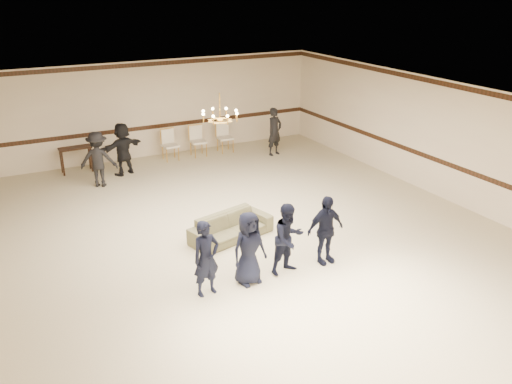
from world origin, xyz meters
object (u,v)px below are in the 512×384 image
(settee, at_px, (231,227))
(banquet_chair_right, at_px, (225,138))
(banquet_chair_left, at_px, (170,145))
(chandelier, at_px, (220,107))
(adult_right, at_px, (275,132))
(banquet_chair_mid, at_px, (198,141))
(console_table, at_px, (76,160))
(boy_d, at_px, (325,230))
(adult_left, at_px, (98,159))
(boy_b, at_px, (249,248))
(adult_mid, at_px, (123,149))
(boy_a, at_px, (206,258))
(boy_c, at_px, (288,239))

(settee, distance_m, banquet_chair_right, 6.83)
(settee, height_order, banquet_chair_left, banquet_chair_left)
(chandelier, relative_size, banquet_chair_right, 0.92)
(chandelier, height_order, adult_right, chandelier)
(banquet_chair_mid, xyz_separation_m, banquet_chair_right, (1.00, 0.00, 0.00))
(chandelier, xyz_separation_m, console_table, (-2.52, 5.42, -2.47))
(chandelier, relative_size, boy_d, 0.62)
(chandelier, height_order, banquet_chair_right, chandelier)
(boy_d, height_order, banquet_chair_right, boy_d)
(banquet_chair_mid, bearing_deg, banquet_chair_right, 3.31)
(adult_left, bearing_deg, banquet_chair_left, -128.76)
(chandelier, relative_size, console_table, 0.97)
(boy_d, bearing_deg, banquet_chair_mid, 85.08)
(boy_b, bearing_deg, adult_mid, 85.48)
(adult_right, distance_m, banquet_chair_mid, 2.61)
(adult_left, xyz_separation_m, console_table, (-0.37, 1.56, -0.41))
(boy_b, relative_size, banquet_chair_mid, 1.47)
(boy_b, distance_m, banquet_chair_mid, 8.52)
(chandelier, relative_size, boy_a, 0.62)
(boy_c, height_order, adult_right, adult_right)
(boy_d, relative_size, adult_mid, 0.93)
(adult_left, relative_size, adult_mid, 1.00)
(adult_left, xyz_separation_m, banquet_chair_mid, (3.63, 1.36, -0.30))
(banquet_chair_mid, bearing_deg, chandelier, -102.50)
(adult_left, relative_size, banquet_chair_right, 1.59)
(settee, bearing_deg, adult_mid, 85.87)
(boy_a, xyz_separation_m, banquet_chair_left, (2.15, 8.22, -0.24))
(settee, xyz_separation_m, banquet_chair_right, (2.73, 6.26, 0.22))
(adult_mid, relative_size, banquet_chair_right, 1.59)
(boy_d, bearing_deg, adult_right, 66.71)
(settee, bearing_deg, boy_d, -71.25)
(adult_right, relative_size, banquet_chair_left, 1.59)
(boy_a, distance_m, banquet_chair_right, 9.21)
(boy_a, bearing_deg, console_table, 87.66)
(banquet_chair_right, bearing_deg, adult_left, -160.37)
(boy_d, distance_m, adult_right, 7.69)
(boy_a, relative_size, adult_left, 0.93)
(adult_mid, height_order, adult_right, same)
(adult_right, distance_m, banquet_chair_right, 1.76)
(boy_c, xyz_separation_m, banquet_chair_left, (0.35, 8.22, -0.24))
(boy_a, relative_size, settee, 0.75)
(banquet_chair_right, bearing_deg, banquet_chair_mid, -176.78)
(boy_c, bearing_deg, banquet_chair_left, 78.59)
(chandelier, height_order, settee, chandelier)
(settee, xyz_separation_m, console_table, (-2.27, 6.46, 0.12))
(adult_mid, bearing_deg, settee, 80.33)
(banquet_chair_mid, bearing_deg, settee, -102.09)
(adult_mid, distance_m, adult_right, 5.12)
(adult_right, bearing_deg, boy_c, -134.91)
(boy_a, relative_size, boy_b, 1.00)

